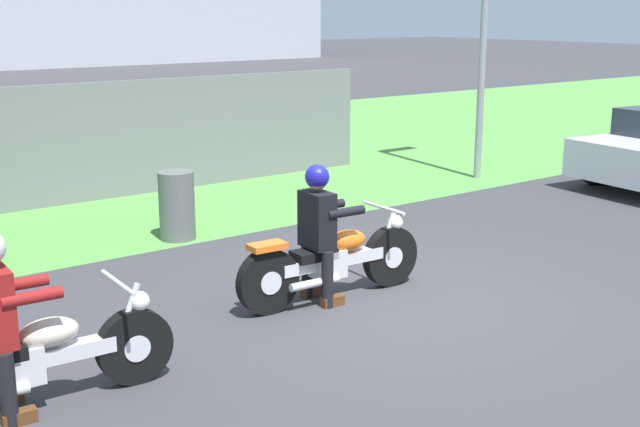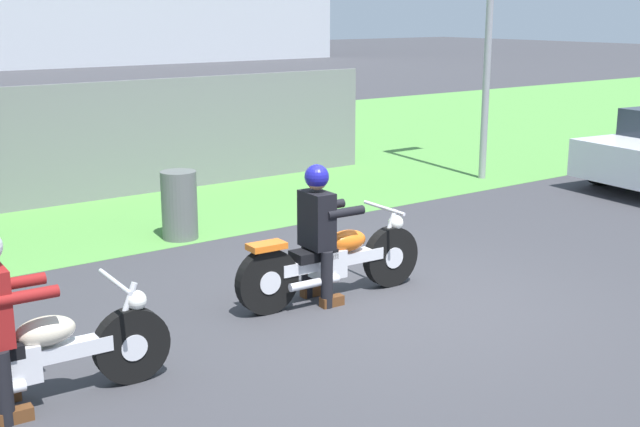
{
  "view_description": "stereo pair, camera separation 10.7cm",
  "coord_description": "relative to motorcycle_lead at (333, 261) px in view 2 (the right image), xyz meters",
  "views": [
    {
      "loc": [
        -5.29,
        -5.71,
        2.85
      ],
      "look_at": [
        -0.38,
        0.75,
        0.85
      ],
      "focal_mm": 46.48,
      "sensor_mm": 36.0,
      "label": 1
    },
    {
      "loc": [
        -5.2,
        -5.77,
        2.85
      ],
      "look_at": [
        -0.38,
        0.75,
        0.85
      ],
      "focal_mm": 46.48,
      "sensor_mm": 36.0,
      "label": 2
    }
  ],
  "objects": [
    {
      "name": "ground",
      "position": [
        0.37,
        -0.55,
        -0.39
      ],
      "size": [
        120.0,
        120.0,
        0.0
      ],
      "primitive_type": "plane",
      "color": "#38383D"
    },
    {
      "name": "grass_verge",
      "position": [
        0.37,
        8.64,
        -0.39
      ],
      "size": [
        60.0,
        12.0,
        0.01
      ],
      "primitive_type": "cube",
      "color": "#549342",
      "rests_on": "ground"
    },
    {
      "name": "motorcycle_lead",
      "position": [
        0.0,
        0.0,
        0.0
      ],
      "size": [
        2.14,
        0.66,
        0.88
      ],
      "rotation": [
        0.0,
        0.0,
        -0.06
      ],
      "color": "black",
      "rests_on": "ground"
    },
    {
      "name": "rider_lead",
      "position": [
        -0.17,
        0.01,
        0.43
      ],
      "size": [
        0.56,
        0.48,
        1.4
      ],
      "rotation": [
        0.0,
        0.0,
        -0.06
      ],
      "color": "black",
      "rests_on": "ground"
    },
    {
      "name": "motorcycle_follow",
      "position": [
        -3.24,
        -0.55,
        -0.01
      ],
      "size": [
        2.25,
        0.66,
        0.86
      ],
      "rotation": [
        0.0,
        0.0,
        -0.06
      ],
      "color": "black",
      "rests_on": "ground"
    },
    {
      "name": "trash_can",
      "position": [
        -0.19,
        2.96,
        0.05
      ],
      "size": [
        0.45,
        0.45,
        0.88
      ],
      "primitive_type": "cylinder",
      "color": "#595E5B",
      "rests_on": "ground"
    },
    {
      "name": "fence_segment",
      "position": [
        1.37,
        5.71,
        0.51
      ],
      "size": [
        7.0,
        0.06,
        1.8
      ],
      "primitive_type": "cube",
      "color": "slate",
      "rests_on": "ground"
    }
  ]
}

